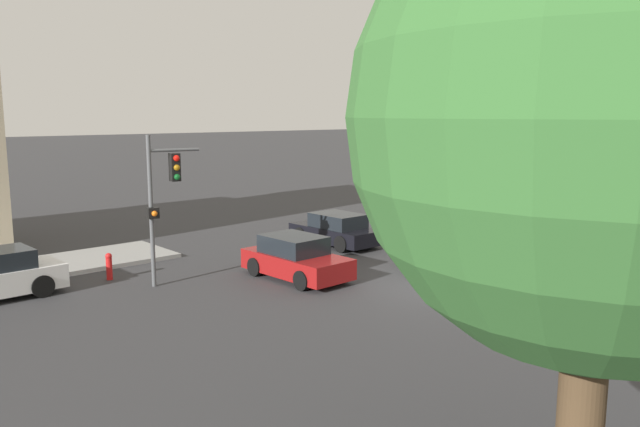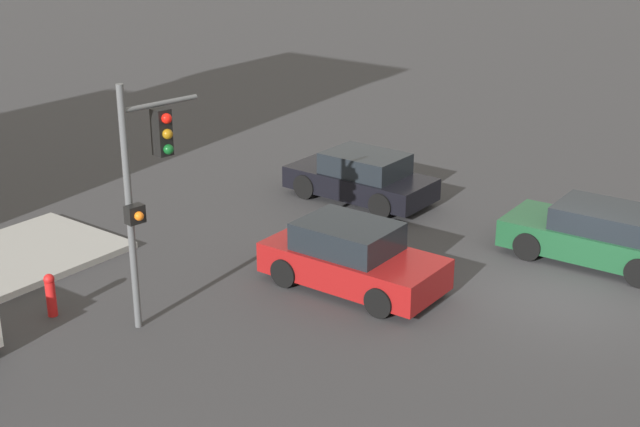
# 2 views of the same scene
# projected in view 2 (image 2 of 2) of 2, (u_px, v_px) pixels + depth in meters

# --- Properties ---
(ground_plane) EXTENTS (300.00, 300.00, 0.00)m
(ground_plane) POSITION_uv_depth(u_px,v_px,m) (564.00, 293.00, 19.06)
(ground_plane) COLOR #333335
(traffic_signal) EXTENTS (0.48, 1.87, 4.87)m
(traffic_signal) POSITION_uv_depth(u_px,v_px,m) (146.00, 172.00, 16.78)
(traffic_signal) COLOR #515456
(traffic_signal) RESTS_ON ground_plane
(crossing_car_0) EXTENTS (3.97, 1.95, 1.45)m
(crossing_car_0) POSITION_uv_depth(u_px,v_px,m) (352.00, 258.00, 19.14)
(crossing_car_0) COLOR maroon
(crossing_car_0) RESTS_ON ground_plane
(crossing_car_1) EXTENTS (4.10, 1.89, 1.36)m
(crossing_car_1) POSITION_uv_depth(u_px,v_px,m) (361.00, 178.00, 24.40)
(crossing_car_1) COLOR black
(crossing_car_1) RESTS_ON ground_plane
(crossing_car_2) EXTENTS (4.24, 2.05, 1.35)m
(crossing_car_2) POSITION_uv_depth(u_px,v_px,m) (598.00, 235.00, 20.47)
(crossing_car_2) COLOR #194728
(crossing_car_2) RESTS_ON ground_plane
(fire_hydrant) EXTENTS (0.22, 0.22, 0.92)m
(fire_hydrant) POSITION_uv_depth(u_px,v_px,m) (51.00, 294.00, 17.92)
(fire_hydrant) COLOR red
(fire_hydrant) RESTS_ON ground_plane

